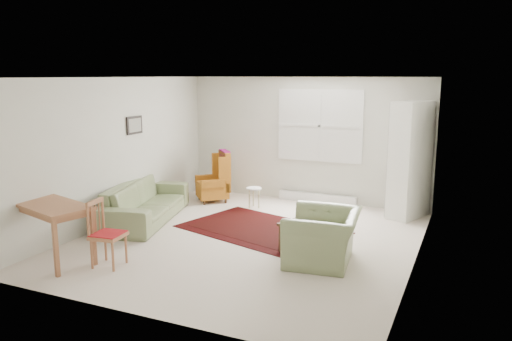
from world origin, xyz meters
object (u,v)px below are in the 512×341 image
at_px(desk_chair, 108,234).
at_px(wingback_chair, 212,176).
at_px(coffee_table, 303,238).
at_px(sofa, 145,195).
at_px(stool, 254,197).
at_px(armchair, 323,232).
at_px(cabinet, 410,160).
at_px(desk, 52,232).

bearing_deg(desk_chair, wingback_chair, -0.40).
height_order(wingback_chair, desk_chair, wingback_chair).
xyz_separation_m(wingback_chair, coffee_table, (2.65, -2.09, -0.30)).
bearing_deg(coffee_table, sofa, 172.29).
distance_m(sofa, stool, 2.12).
height_order(armchair, cabinet, cabinet).
bearing_deg(cabinet, desk_chair, -107.26).
bearing_deg(sofa, desk_chair, -172.01).
distance_m(coffee_table, cabinet, 2.90).
bearing_deg(wingback_chair, stool, 41.71).
xyz_separation_m(sofa, desk_chair, (0.85, -1.97, -0.01)).
bearing_deg(cabinet, coffee_table, -92.04).
relative_size(armchair, desk, 0.85).
distance_m(desk, desk_chair, 0.86).
bearing_deg(sofa, stool, -56.75).
distance_m(armchair, coffee_table, 0.48).
relative_size(coffee_table, desk_chair, 0.60).
distance_m(stool, cabinet, 2.99).
bearing_deg(stool, sofa, -131.44).
bearing_deg(wingback_chair, sofa, -56.59).
xyz_separation_m(armchair, stool, (-2.04, 2.22, -0.23)).
xyz_separation_m(stool, desk, (-1.39, -3.69, 0.21)).
xyz_separation_m(sofa, cabinet, (4.20, 2.13, 0.58)).
height_order(armchair, desk_chair, desk_chair).
height_order(armchair, wingback_chair, wingback_chair).
relative_size(desk, desk_chair, 1.42).
height_order(stool, cabinet, cabinet).
relative_size(coffee_table, cabinet, 0.26).
height_order(cabinet, desk, cabinet).
xyz_separation_m(coffee_table, desk_chair, (-2.22, -1.56, 0.23)).
xyz_separation_m(coffee_table, stool, (-1.68, 1.99, -0.02)).
height_order(wingback_chair, desk, wingback_chair).
bearing_deg(cabinet, wingback_chair, -151.09).
relative_size(wingback_chair, coffee_table, 1.91).
distance_m(sofa, desk, 2.12).
xyz_separation_m(desk, desk_chair, (0.85, 0.14, 0.05)).
bearing_deg(desk, wingback_chair, 83.73).
xyz_separation_m(wingback_chair, desk_chair, (0.43, -3.64, -0.07)).
bearing_deg(desk, cabinet, 45.31).
xyz_separation_m(wingback_chair, cabinet, (3.78, 0.46, 0.52)).
distance_m(sofa, coffee_table, 3.10).
bearing_deg(sofa, coffee_table, -113.01).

